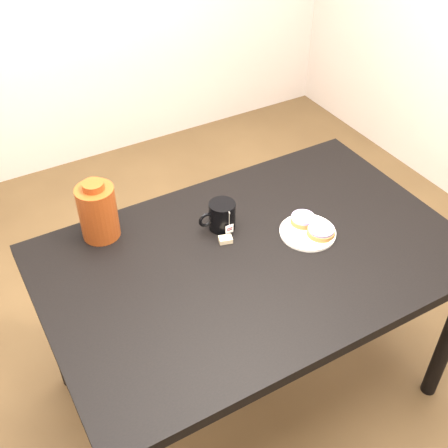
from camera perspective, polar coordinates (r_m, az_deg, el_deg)
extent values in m
plane|color=brown|center=(2.45, 2.45, -16.01)|extent=(4.00, 4.00, 0.00)
cube|color=black|center=(1.89, 3.06, -3.55)|extent=(1.40, 0.90, 0.04)
cylinder|color=black|center=(2.27, -16.84, -9.90)|extent=(0.06, 0.06, 0.71)
cylinder|color=black|center=(2.67, 9.99, 0.38)|extent=(0.06, 0.06, 0.71)
cylinder|color=white|center=(1.97, 8.50, -0.84)|extent=(0.20, 0.20, 0.01)
torus|color=white|center=(1.97, 8.51, -0.73)|extent=(0.19, 0.19, 0.01)
cylinder|color=brown|center=(2.00, 8.01, 0.38)|extent=(0.09, 0.09, 0.02)
cylinder|color=#927FAC|center=(1.99, 8.05, 0.67)|extent=(0.09, 0.09, 0.01)
cylinder|color=brown|center=(1.96, 9.82, -0.80)|extent=(0.13, 0.13, 0.02)
cylinder|color=#927FAC|center=(1.95, 9.86, -0.50)|extent=(0.12, 0.12, 0.01)
cylinder|color=black|center=(1.95, -0.19, 0.87)|extent=(0.09, 0.09, 0.10)
cylinder|color=black|center=(1.92, -0.19, 1.88)|extent=(0.08, 0.08, 0.00)
torus|color=black|center=(1.92, -1.83, 0.42)|extent=(0.06, 0.01, 0.06)
cylinder|color=beige|center=(1.90, 0.54, 0.56)|extent=(0.00, 0.00, 0.06)
cube|color=white|center=(1.93, 0.53, -0.48)|extent=(0.03, 0.00, 0.03)
cube|color=#C6B793|center=(1.92, 0.16, -1.58)|extent=(0.05, 0.04, 0.02)
cylinder|color=#5C210C|center=(1.94, -12.68, 1.17)|extent=(0.14, 0.14, 0.20)
cylinder|color=#5C210C|center=(1.87, -13.15, 3.78)|extent=(0.07, 0.07, 0.02)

